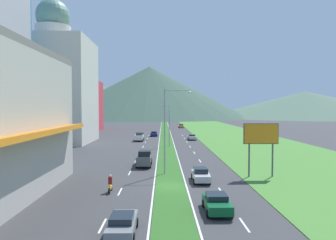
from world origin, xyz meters
name	(u,v)px	position (x,y,z in m)	size (l,w,h in m)	color
ground_plane	(170,187)	(0.00, 0.00, 0.00)	(600.00, 600.00, 0.00)	#38383A
grass_median	(166,136)	(0.00, 60.00, 0.03)	(3.20, 240.00, 0.06)	#2D6023
grass_verge_right	(234,136)	(20.60, 60.00, 0.03)	(24.00, 240.00, 0.06)	#477F33
lane_dash_left_1	(103,226)	(-5.10, -10.92, 0.01)	(0.16, 2.80, 0.01)	silver
lane_dash_left_2	(120,192)	(-5.10, -1.84, 0.01)	(0.16, 2.80, 0.01)	silver
lane_dash_left_3	(130,173)	(-5.10, 7.25, 0.01)	(0.16, 2.80, 0.01)	silver
lane_dash_left_4	(136,161)	(-5.10, 16.33, 0.01)	(0.16, 2.80, 0.01)	silver
lane_dash_left_5	(140,153)	(-5.10, 25.41, 0.01)	(0.16, 2.80, 0.01)	silver
lane_dash_left_6	(143,147)	(-5.10, 34.49, 0.01)	(0.16, 2.80, 0.01)	silver
lane_dash_left_7	(145,142)	(-5.10, 43.57, 0.01)	(0.16, 2.80, 0.01)	silver
lane_dash_left_8	(147,139)	(-5.10, 52.65, 0.01)	(0.16, 2.80, 0.01)	silver
lane_dash_left_9	(149,136)	(-5.10, 61.74, 0.01)	(0.16, 2.80, 0.01)	silver
lane_dash_right_1	(244,225)	(5.10, -10.92, 0.01)	(0.16, 2.80, 0.01)	silver
lane_dash_right_2	(221,191)	(5.10, -1.84, 0.01)	(0.16, 2.80, 0.01)	silver
lane_dash_right_3	(208,173)	(5.10, 7.25, 0.01)	(0.16, 2.80, 0.01)	silver
lane_dash_right_4	(200,161)	(5.10, 16.33, 0.01)	(0.16, 2.80, 0.01)	silver
lane_dash_right_5	(194,153)	(5.10, 25.41, 0.01)	(0.16, 2.80, 0.01)	silver
lane_dash_right_6	(190,147)	(5.10, 34.49, 0.01)	(0.16, 2.80, 0.01)	silver
lane_dash_right_7	(187,142)	(5.10, 43.57, 0.01)	(0.16, 2.80, 0.01)	silver
lane_dash_right_8	(184,138)	(5.10, 52.65, 0.01)	(0.16, 2.80, 0.01)	silver
lane_dash_right_9	(182,136)	(5.10, 61.74, 0.01)	(0.16, 2.80, 0.01)	silver
edge_line_median_left	(160,136)	(-1.75, 60.00, 0.01)	(0.16, 240.00, 0.01)	silver
edge_line_median_right	(171,136)	(1.75, 60.00, 0.01)	(0.16, 240.00, 0.01)	silver
domed_building	(54,85)	(-27.28, 43.56, 13.86)	(17.92, 17.92, 34.47)	beige
midrise_colored	(76,106)	(-32.56, 81.92, 9.11)	(16.67, 16.67, 18.22)	#D83847
hill_far_left	(80,96)	(-73.53, 243.07, 19.16)	(139.45, 139.45, 38.32)	#47664C
hill_far_center	(150,92)	(-12.25, 234.53, 21.75)	(167.08, 167.08, 43.51)	#3D5647
hill_far_right	(305,104)	(125.32, 243.46, 11.53)	(177.62, 177.62, 23.06)	#516B56
street_lamp_near	(167,126)	(-0.21, 6.50, 6.18)	(3.53, 0.48, 10.79)	#99999E
street_lamp_mid	(168,123)	(0.31, 35.02, 5.11)	(2.59, 0.39, 8.92)	#99999E
billboard_roadside	(261,137)	(11.14, 4.56, 4.91)	(4.29, 0.28, 6.57)	#4C4C51
car_0	(154,134)	(-3.47, 59.73, 0.74)	(2.01, 4.11, 1.45)	navy
car_1	(192,137)	(6.84, 48.79, 0.74)	(2.04, 4.11, 1.42)	#B2B2B7
car_2	(181,126)	(6.88, 99.09, 0.78)	(2.00, 4.34, 1.52)	#C6842D
car_3	(122,224)	(-3.47, -12.53, 0.73)	(1.87, 4.37, 1.40)	slate
car_4	(201,175)	(3.54, 2.38, 0.78)	(1.91, 4.38, 1.55)	#B2B2B7
car_5	(217,203)	(3.59, -8.10, 0.76)	(2.03, 4.24, 1.46)	#0C5128
pickup_truck_0	(139,137)	(-6.84, 47.06, 0.98)	(2.18, 5.40, 2.00)	silver
pickup_truck_1	(144,159)	(-3.51, 12.44, 0.98)	(2.18, 5.40, 2.00)	#515459
motorcycle_rider	(110,185)	(-6.03, -2.04, 0.75)	(0.36, 2.00, 1.80)	black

